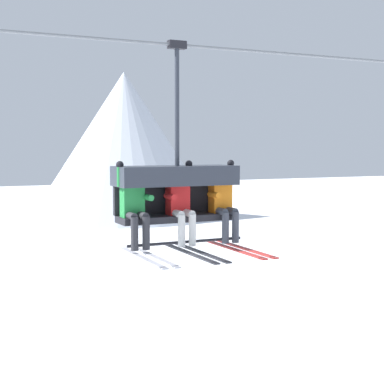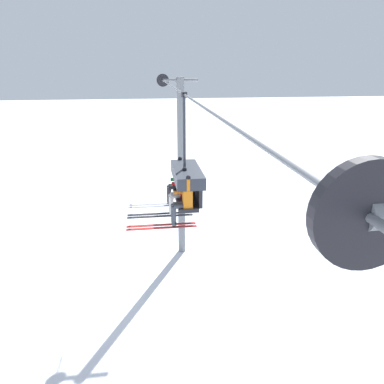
{
  "view_description": "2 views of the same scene",
  "coord_description": "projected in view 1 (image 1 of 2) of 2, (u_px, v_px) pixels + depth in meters",
  "views": [
    {
      "loc": [
        -2.01,
        -9.04,
        7.12
      ],
      "look_at": [
        1.86,
        -0.84,
        6.42
      ],
      "focal_mm": 55.0,
      "sensor_mm": 36.0,
      "label": 1
    },
    {
      "loc": [
        10.74,
        -1.84,
        9.33
      ],
      "look_at": [
        1.89,
        -0.64,
        6.28
      ],
      "focal_mm": 35.0,
      "sensor_mm": 36.0,
      "label": 2
    }
  ],
  "objects": [
    {
      "name": "lift_cable",
      "position": [
        149.0,
        43.0,
        8.67
      ],
      "size": [
        18.1,
        0.05,
        0.05
      ],
      "color": "slate"
    },
    {
      "name": "chairlift_chair",
      "position": [
        175.0,
        184.0,
        9.08
      ],
      "size": [
        1.89,
        0.74,
        3.04
      ],
      "color": "#232328"
    },
    {
      "name": "skier_orange",
      "position": [
        224.0,
        202.0,
        9.23
      ],
      "size": [
        0.48,
        1.7,
        1.34
      ],
      "color": "orange"
    },
    {
      "name": "skier_green",
      "position": [
        135.0,
        206.0,
        8.6
      ],
      "size": [
        0.48,
        1.7,
        1.34
      ],
      "color": "#23843D"
    },
    {
      "name": "skier_red",
      "position": [
        181.0,
        203.0,
        8.92
      ],
      "size": [
        0.48,
        1.7,
        1.34
      ],
      "color": "red"
    },
    {
      "name": "mountain_peak_east",
      "position": [
        124.0,
        145.0,
        59.72
      ],
      "size": [
        18.92,
        18.92,
        14.63
      ],
      "color": "silver",
      "rests_on": "ground_plane"
    }
  ]
}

